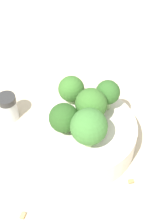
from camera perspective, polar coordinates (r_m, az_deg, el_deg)
The scene contains 10 objects.
ground_plane at distance 0.57m, azimuth 0.00°, elevation -5.91°, with size 3.00×3.00×0.00m, color beige.
bowl at distance 0.55m, azimuth 0.00°, elevation -4.28°, with size 0.18×0.18×0.05m, color silver.
broccoli_floret_0 at distance 0.53m, azimuth 4.37°, elevation 3.50°, with size 0.04×0.04×0.06m.
broccoli_floret_1 at distance 0.50m, azimuth 1.31°, elevation 1.35°, with size 0.05×0.05×0.07m.
broccoli_floret_2 at distance 0.47m, azimuth 0.91°, elevation -2.78°, with size 0.06×0.06×0.07m.
broccoli_floret_3 at distance 0.54m, azimuth -2.33°, elevation 4.15°, with size 0.05×0.05×0.05m.
broccoli_floret_4 at distance 0.50m, azimuth -3.70°, elevation -1.15°, with size 0.05×0.05×0.06m.
pepper_shaker at distance 0.61m, azimuth -13.66°, elevation 0.86°, with size 0.03×0.03×0.06m.
almond_crumb_0 at distance 0.51m, azimuth -11.15°, elevation -17.98°, with size 0.01×0.01×0.01m, color tan.
almond_crumb_1 at distance 0.53m, azimuth 8.62°, elevation -12.33°, with size 0.01×0.01×0.01m, color #AD7F4C.
Camera 1 is at (0.01, -0.33, 0.46)m, focal length 50.00 mm.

